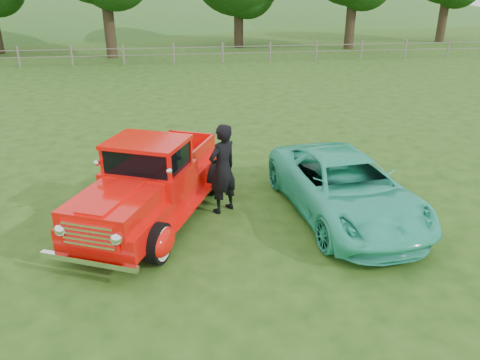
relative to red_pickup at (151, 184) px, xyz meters
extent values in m
plane|color=#234612|center=(0.73, -1.59, -0.80)|extent=(140.00, 140.00, 0.00)
ellipsoid|color=#325C22|center=(-17.27, 56.41, -5.75)|extent=(84.00, 60.00, 18.00)
ellipsoid|color=#325C22|center=(20.73, 60.41, -4.65)|extent=(72.00, 52.00, 14.00)
cube|color=#6C655C|center=(0.73, 20.41, -0.25)|extent=(48.00, 0.04, 0.04)
cube|color=#6C655C|center=(0.73, 20.41, 0.15)|extent=(48.00, 0.04, 0.04)
cylinder|color=black|center=(-3.27, 23.41, 1.62)|extent=(0.70, 0.70, 4.84)
cylinder|color=black|center=(5.73, 27.41, 1.07)|extent=(0.70, 0.70, 3.74)
cylinder|color=black|center=(13.73, 25.41, 1.40)|extent=(0.70, 0.70, 4.40)
cylinder|color=black|center=(22.73, 28.41, 1.29)|extent=(0.70, 0.70, 4.18)
cylinder|color=black|center=(-1.38, -1.04, -0.42)|extent=(0.53, 0.79, 0.76)
cylinder|color=black|center=(0.14, -1.72, -0.42)|extent=(0.53, 0.79, 0.76)
cylinder|color=black|center=(-0.11, 1.79, -0.42)|extent=(0.53, 0.79, 0.76)
cylinder|color=black|center=(1.41, 1.11, -0.42)|extent=(0.53, 0.79, 0.76)
cube|color=red|center=(0.02, 0.03, -0.22)|extent=(3.30, 4.84, 0.44)
ellipsoid|color=red|center=(-1.44, -1.01, -0.38)|extent=(0.69, 0.85, 0.54)
ellipsoid|color=red|center=(0.20, -1.75, -0.38)|extent=(0.69, 0.85, 0.54)
ellipsoid|color=red|center=(-0.17, 1.82, -0.38)|extent=(0.69, 0.85, 0.54)
ellipsoid|color=red|center=(1.47, 1.08, -0.38)|extent=(0.69, 0.85, 0.54)
cube|color=red|center=(-0.62, -1.38, 0.17)|extent=(1.87, 2.00, 0.42)
cube|color=red|center=(-0.03, -0.06, 0.19)|extent=(2.01, 1.88, 0.44)
cube|color=black|center=(-0.03, -0.06, 0.66)|extent=(1.78, 1.61, 0.50)
cube|color=red|center=(-0.03, -0.06, 0.94)|extent=(1.89, 1.73, 0.08)
cube|color=red|center=(0.57, 1.27, 0.15)|extent=(1.87, 2.26, 0.45)
cube|color=white|center=(-0.95, -2.12, 0.05)|extent=(1.01, 0.53, 0.50)
cube|color=white|center=(-0.99, -2.21, -0.38)|extent=(1.69, 0.83, 0.10)
cube|color=white|center=(1.00, 2.24, -0.38)|extent=(1.60, 0.79, 0.10)
imported|color=#31C59E|center=(4.07, -0.43, -0.14)|extent=(2.62, 4.90, 1.31)
imported|color=black|center=(1.51, 0.15, 0.19)|extent=(0.86, 0.81, 1.98)
camera|label=1|loc=(0.55, -9.09, 3.91)|focal=35.00mm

